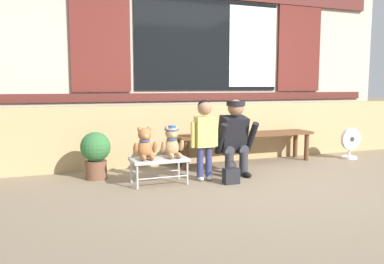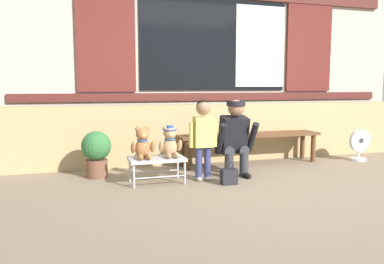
# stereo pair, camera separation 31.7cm
# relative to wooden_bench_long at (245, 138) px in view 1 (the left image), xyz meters

# --- Properties ---
(ground_plane) EXTENTS (60.00, 60.00, 0.00)m
(ground_plane) POSITION_rel_wooden_bench_long_xyz_m (-0.24, -1.06, -0.37)
(ground_plane) COLOR #84725B
(brick_low_wall) EXTENTS (6.46, 0.25, 0.85)m
(brick_low_wall) POSITION_rel_wooden_bench_long_xyz_m (-0.24, 0.37, 0.05)
(brick_low_wall) COLOR tan
(brick_low_wall) RESTS_ON ground
(shop_facade) EXTENTS (6.59, 0.26, 3.56)m
(shop_facade) POSITION_rel_wooden_bench_long_xyz_m (-0.24, 0.88, 1.41)
(shop_facade) COLOR #B7B2A3
(shop_facade) RESTS_ON ground
(wooden_bench_long) EXTENTS (2.10, 0.40, 0.44)m
(wooden_bench_long) POSITION_rel_wooden_bench_long_xyz_m (0.00, 0.00, 0.00)
(wooden_bench_long) COLOR brown
(wooden_bench_long) RESTS_ON ground
(small_display_bench) EXTENTS (0.64, 0.36, 0.30)m
(small_display_bench) POSITION_rel_wooden_bench_long_xyz_m (-1.51, -0.72, -0.11)
(small_display_bench) COLOR #BCBCC1
(small_display_bench) RESTS_ON ground
(teddy_bear_plain) EXTENTS (0.28, 0.26, 0.36)m
(teddy_bear_plain) POSITION_rel_wooden_bench_long_xyz_m (-1.67, -0.72, 0.09)
(teddy_bear_plain) COLOR #A86B3D
(teddy_bear_plain) RESTS_ON small_display_bench
(teddy_bear_with_hat) EXTENTS (0.28, 0.27, 0.36)m
(teddy_bear_with_hat) POSITION_rel_wooden_bench_long_xyz_m (-1.35, -0.72, 0.10)
(teddy_bear_with_hat) COLOR tan
(teddy_bear_with_hat) RESTS_ON small_display_bench
(child_standing) EXTENTS (0.35, 0.18, 0.96)m
(child_standing) POSITION_rel_wooden_bench_long_xyz_m (-0.96, -0.74, 0.22)
(child_standing) COLOR navy
(child_standing) RESTS_ON ground
(adult_crouching) EXTENTS (0.50, 0.49, 0.95)m
(adult_crouching) POSITION_rel_wooden_bench_long_xyz_m (-0.50, -0.63, 0.11)
(adult_crouching) COLOR #333338
(adult_crouching) RESTS_ON ground
(handbag_on_ground) EXTENTS (0.18, 0.11, 0.27)m
(handbag_on_ground) POSITION_rel_wooden_bench_long_xyz_m (-0.74, -1.02, -0.28)
(handbag_on_ground) COLOR #232328
(handbag_on_ground) RESTS_ON ground
(potted_plant) EXTENTS (0.36, 0.36, 0.57)m
(potted_plant) POSITION_rel_wooden_bench_long_xyz_m (-2.16, -0.21, -0.05)
(potted_plant) COLOR brown
(potted_plant) RESTS_ON ground
(floor_fan) EXTENTS (0.34, 0.24, 0.48)m
(floor_fan) POSITION_rel_wooden_bench_long_xyz_m (1.67, -0.28, -0.13)
(floor_fan) COLOR silver
(floor_fan) RESTS_ON ground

